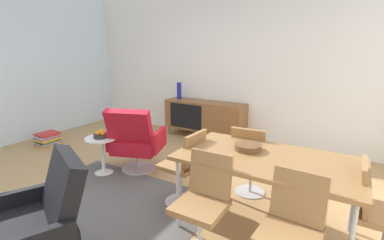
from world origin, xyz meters
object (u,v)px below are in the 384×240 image
object	(u,v)px
magazine_stack	(48,139)
dining_chair_front_right	(292,229)
armchair_black_shell	(40,221)
side_table_round	(102,151)
dining_chair_far_end	(379,212)
vase_cobalt	(179,91)
dining_chair_front_left	(204,201)
dining_chair_back_left	(250,158)
sideboard	(204,116)
wooden_bowl_on_table	(248,147)
lounge_chair_red	(135,140)
dining_table	(267,162)
fruit_bowl	(101,135)
dining_chair_near_window	(185,165)

from	to	relation	value
magazine_stack	dining_chair_front_right	bearing A→B (deg)	-12.02
armchair_black_shell	side_table_round	world-z (taller)	armchair_black_shell
dining_chair_far_end	dining_chair_front_right	size ratio (longest dim) A/B	1.00
vase_cobalt	dining_chair_front_left	size ratio (longest dim) A/B	0.39
dining_chair_back_left	sideboard	bearing A→B (deg)	132.08
sideboard	wooden_bowl_on_table	xyz separation A→B (m)	(1.66, -2.16, 0.33)
dining_chair_front_left	lounge_chair_red	world-z (taller)	lounge_chair_red
dining_table	fruit_bowl	size ratio (longest dim) A/B	8.00
lounge_chair_red	armchair_black_shell	distance (m)	1.93
sideboard	dining_chair_front_left	bearing A→B (deg)	-61.53
side_table_round	fruit_bowl	size ratio (longest dim) A/B	2.60
dining_table	magazine_stack	bearing A→B (deg)	174.55
armchair_black_shell	fruit_bowl	bearing A→B (deg)	125.40
sideboard	dining_chair_back_left	bearing A→B (deg)	-47.92
sideboard	dining_table	size ratio (longest dim) A/B	1.00
dining_chair_near_window	dining_chair_front_right	size ratio (longest dim) A/B	1.00
dining_chair_front_left	vase_cobalt	bearing A→B (deg)	126.91
magazine_stack	lounge_chair_red	bearing A→B (deg)	-0.46
sideboard	fruit_bowl	xyz separation A→B (m)	(-0.43, -2.17, 0.12)
sideboard	armchair_black_shell	world-z (taller)	armchair_black_shell
dining_chair_far_end	magazine_stack	world-z (taller)	dining_chair_far_end
dining_chair_far_end	dining_chair_back_left	distance (m)	1.36
wooden_bowl_on_table	lounge_chair_red	distance (m)	1.79
dining_chair_far_end	fruit_bowl	world-z (taller)	dining_chair_far_end
wooden_bowl_on_table	dining_chair_back_left	size ratio (longest dim) A/B	0.30
dining_chair_front_right	dining_chair_back_left	world-z (taller)	same
vase_cobalt	fruit_bowl	distance (m)	2.20
dining_chair_front_left	dining_chair_far_end	world-z (taller)	same
sideboard	magazine_stack	bearing A→B (deg)	-140.35
sideboard	dining_chair_front_right	distance (m)	3.59
vase_cobalt	armchair_black_shell	distance (m)	3.89
dining_chair_front_right	lounge_chair_red	world-z (taller)	lounge_chair_red
dining_chair_front_left	armchair_black_shell	xyz separation A→B (m)	(-0.89, -0.86, -0.00)
dining_chair_front_left	magazine_stack	bearing A→B (deg)	165.82
dining_chair_back_left	lounge_chair_red	size ratio (longest dim) A/B	0.90
dining_table	magazine_stack	world-z (taller)	dining_table
vase_cobalt	dining_table	distance (m)	3.34
dining_chair_far_end	fruit_bowl	distance (m)	3.20
sideboard	fruit_bowl	size ratio (longest dim) A/B	8.00
vase_cobalt	dining_chair_far_end	world-z (taller)	vase_cobalt
dining_chair_front_left	wooden_bowl_on_table	bearing A→B (deg)	78.57
dining_table	dining_chair_front_left	world-z (taller)	dining_chair_front_left
fruit_bowl	magazine_stack	xyz separation A→B (m)	(-1.81, 0.31, -0.45)
dining_table	dining_chair_front_left	xyz separation A→B (m)	(-0.35, -0.56, -0.23)
dining_chair_front_right	dining_chair_near_window	bearing A→B (deg)	155.88
dining_table	dining_chair_front_right	xyz separation A→B (m)	(0.35, -0.56, -0.23)
sideboard	dining_chair_near_window	size ratio (longest dim) A/B	1.87
dining_chair_far_end	vase_cobalt	bearing A→B (deg)	146.09
dining_chair_front_right	side_table_round	xyz separation A→B (m)	(-2.66, 0.65, -0.15)
fruit_bowl	dining_chair_far_end	bearing A→B (deg)	-1.54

